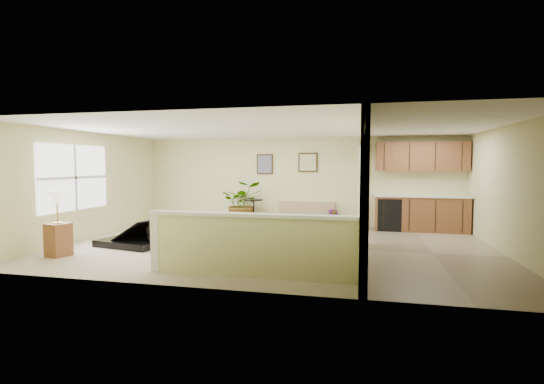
% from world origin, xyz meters
% --- Properties ---
extents(floor, '(9.00, 9.00, 0.00)m').
position_xyz_m(floor, '(0.00, 0.00, 0.00)').
color(floor, '#B4A78C').
rests_on(floor, ground).
extents(back_wall, '(9.00, 0.04, 2.50)m').
position_xyz_m(back_wall, '(0.00, 3.00, 1.25)').
color(back_wall, beige).
rests_on(back_wall, floor).
extents(front_wall, '(9.00, 0.04, 2.50)m').
position_xyz_m(front_wall, '(0.00, -3.00, 1.25)').
color(front_wall, beige).
rests_on(front_wall, floor).
extents(left_wall, '(0.04, 6.00, 2.50)m').
position_xyz_m(left_wall, '(-4.50, 0.00, 1.25)').
color(left_wall, beige).
rests_on(left_wall, floor).
extents(right_wall, '(0.04, 6.00, 2.50)m').
position_xyz_m(right_wall, '(4.50, 0.00, 1.25)').
color(right_wall, beige).
rests_on(right_wall, floor).
extents(ceiling, '(9.00, 6.00, 0.04)m').
position_xyz_m(ceiling, '(0.00, 0.00, 2.50)').
color(ceiling, white).
rests_on(ceiling, back_wall).
extents(kitchen_vinyl, '(2.70, 6.00, 0.01)m').
position_xyz_m(kitchen_vinyl, '(3.15, 0.00, 0.00)').
color(kitchen_vinyl, gray).
rests_on(kitchen_vinyl, floor).
extents(interior_partition, '(0.18, 5.99, 2.50)m').
position_xyz_m(interior_partition, '(1.80, 0.25, 1.22)').
color(interior_partition, beige).
rests_on(interior_partition, floor).
extents(pony_half_wall, '(3.42, 0.22, 1.00)m').
position_xyz_m(pony_half_wall, '(0.08, -2.30, 0.52)').
color(pony_half_wall, beige).
rests_on(pony_half_wall, floor).
extents(left_window, '(0.05, 2.15, 1.45)m').
position_xyz_m(left_window, '(-4.49, -0.50, 1.45)').
color(left_window, white).
rests_on(left_window, left_wall).
extents(wall_art_left, '(0.48, 0.04, 0.58)m').
position_xyz_m(wall_art_left, '(-0.95, 2.97, 1.75)').
color(wall_art_left, '#3A2B15').
rests_on(wall_art_left, back_wall).
extents(wall_mirror, '(0.55, 0.04, 0.55)m').
position_xyz_m(wall_mirror, '(0.30, 2.97, 1.80)').
color(wall_mirror, '#3A2B15').
rests_on(wall_mirror, back_wall).
extents(kitchen_cabinets, '(2.36, 0.65, 2.33)m').
position_xyz_m(kitchen_cabinets, '(3.19, 2.73, 0.87)').
color(kitchen_cabinets, brown).
rests_on(kitchen_cabinets, floor).
extents(piano, '(1.80, 1.82, 1.31)m').
position_xyz_m(piano, '(-3.02, -0.33, 0.55)').
color(piano, black).
rests_on(piano, floor).
extents(piano_bench, '(0.72, 0.96, 0.57)m').
position_xyz_m(piano_bench, '(-1.98, -0.13, 0.29)').
color(piano_bench, black).
rests_on(piano_bench, floor).
extents(loveseat, '(1.62, 0.97, 0.91)m').
position_xyz_m(loveseat, '(0.27, 2.63, 0.34)').
color(loveseat, tan).
rests_on(loveseat, floor).
extents(accent_table, '(0.53, 0.53, 0.77)m').
position_xyz_m(accent_table, '(-1.17, 2.55, 0.49)').
color(accent_table, black).
rests_on(accent_table, floor).
extents(palm_plant, '(1.37, 1.26, 1.27)m').
position_xyz_m(palm_plant, '(-1.51, 2.65, 0.63)').
color(palm_plant, black).
rests_on(palm_plant, floor).
extents(small_plant, '(0.42, 0.42, 0.57)m').
position_xyz_m(small_plant, '(1.06, 2.21, 0.24)').
color(small_plant, black).
rests_on(small_plant, floor).
extents(lamp_stand, '(0.44, 0.44, 1.24)m').
position_xyz_m(lamp_stand, '(-3.85, -1.76, 0.53)').
color(lamp_stand, brown).
rests_on(lamp_stand, floor).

